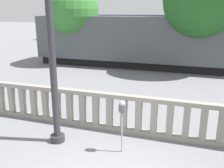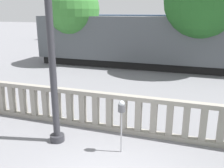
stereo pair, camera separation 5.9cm
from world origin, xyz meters
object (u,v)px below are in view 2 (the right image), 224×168
at_px(parking_meter, 122,110).
at_px(tree_left, 73,9).
at_px(train_far, 150,28).
at_px(lamppost, 52,52).
at_px(train_near, 180,42).
at_px(tree_right, 202,0).

height_order(parking_meter, tree_left, tree_left).
height_order(parking_meter, train_far, train_far).
relative_size(lamppost, parking_meter, 3.72).
height_order(train_near, train_far, train_near).
bearing_deg(tree_right, lamppost, -110.24).
relative_size(parking_meter, tree_right, 0.23).
relative_size(parking_meter, tree_left, 0.26).
xyz_separation_m(train_near, tree_right, (1.20, -0.99, 2.64)).
bearing_deg(train_far, train_near, -72.41).
relative_size(train_near, tree_left, 3.37).
distance_m(train_far, tree_right, 17.15).
relative_size(lamppost, train_far, 0.21).
distance_m(lamppost, train_far, 26.59).
distance_m(train_far, tree_left, 15.97).
bearing_deg(train_near, parking_meter, -93.30).
height_order(lamppost, train_near, lamppost).
distance_m(parking_meter, train_far, 26.79).
xyz_separation_m(lamppost, tree_right, (3.92, 10.62, 1.76)).
bearing_deg(parking_meter, train_near, 86.70).
xyz_separation_m(lamppost, train_far, (-2.00, 26.50, -0.92)).
distance_m(parking_meter, train_near, 11.63).
bearing_deg(tree_left, parking_meter, -57.54).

